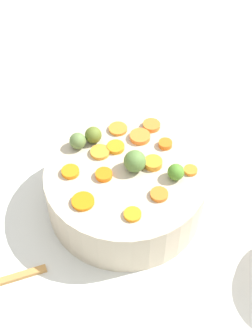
% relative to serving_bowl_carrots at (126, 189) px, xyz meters
% --- Properties ---
extents(tabletop, '(2.40, 2.40, 0.02)m').
position_rel_serving_bowl_carrots_xyz_m(tabletop, '(-0.03, 0.00, -0.06)').
color(tabletop, silver).
rests_on(tabletop, ground).
extents(serving_bowl_carrots, '(0.29, 0.29, 0.10)m').
position_rel_serving_bowl_carrots_xyz_m(serving_bowl_carrots, '(0.00, 0.00, 0.00)').
color(serving_bowl_carrots, '#BDAF97').
rests_on(serving_bowl_carrots, tabletop).
extents(carrot_slice_0, '(0.04, 0.04, 0.01)m').
position_rel_serving_bowl_carrots_xyz_m(carrot_slice_0, '(0.03, -0.04, 0.05)').
color(carrot_slice_0, orange).
rests_on(carrot_slice_0, serving_bowl_carrots).
extents(carrot_slice_1, '(0.03, 0.03, 0.01)m').
position_rel_serving_bowl_carrots_xyz_m(carrot_slice_1, '(0.04, -0.11, 0.05)').
color(carrot_slice_1, orange).
rests_on(carrot_slice_1, serving_bowl_carrots).
extents(carrot_slice_2, '(0.05, 0.05, 0.01)m').
position_rel_serving_bowl_carrots_xyz_m(carrot_slice_2, '(0.12, -0.01, 0.05)').
color(carrot_slice_2, orange).
rests_on(carrot_slice_2, serving_bowl_carrots).
extents(carrot_slice_3, '(0.04, 0.04, 0.01)m').
position_rel_serving_bowl_carrots_xyz_m(carrot_slice_3, '(-0.04, -0.07, 0.05)').
color(carrot_slice_3, orange).
rests_on(carrot_slice_3, serving_bowl_carrots).
extents(carrot_slice_4, '(0.03, 0.03, 0.01)m').
position_rel_serving_bowl_carrots_xyz_m(carrot_slice_4, '(-0.09, -0.04, 0.05)').
color(carrot_slice_4, orange).
rests_on(carrot_slice_4, serving_bowl_carrots).
extents(carrot_slice_5, '(0.04, 0.04, 0.01)m').
position_rel_serving_bowl_carrots_xyz_m(carrot_slice_5, '(0.03, 0.06, 0.05)').
color(carrot_slice_5, orange).
rests_on(carrot_slice_5, serving_bowl_carrots).
extents(carrot_slice_6, '(0.04, 0.04, 0.01)m').
position_rel_serving_bowl_carrots_xyz_m(carrot_slice_6, '(0.05, 0.04, 0.05)').
color(carrot_slice_6, orange).
rests_on(carrot_slice_6, serving_bowl_carrots).
extents(carrot_slice_7, '(0.03, 0.03, 0.01)m').
position_rel_serving_bowl_carrots_xyz_m(carrot_slice_7, '(0.08, -0.05, 0.05)').
color(carrot_slice_7, orange).
rests_on(carrot_slice_7, serving_bowl_carrots).
extents(carrot_slice_8, '(0.04, 0.04, 0.01)m').
position_rel_serving_bowl_carrots_xyz_m(carrot_slice_8, '(0.10, 0.05, 0.05)').
color(carrot_slice_8, orange).
rests_on(carrot_slice_8, serving_bowl_carrots).
extents(carrot_slice_9, '(0.05, 0.05, 0.01)m').
position_rel_serving_bowl_carrots_xyz_m(carrot_slice_9, '(-0.09, 0.05, 0.05)').
color(carrot_slice_9, orange).
rests_on(carrot_slice_9, serving_bowl_carrots).
extents(carrot_slice_10, '(0.04, 0.04, 0.01)m').
position_rel_serving_bowl_carrots_xyz_m(carrot_slice_10, '(-0.02, 0.03, 0.05)').
color(carrot_slice_10, orange).
rests_on(carrot_slice_10, serving_bowl_carrots).
extents(carrot_slice_11, '(0.04, 0.04, 0.01)m').
position_rel_serving_bowl_carrots_xyz_m(carrot_slice_11, '(-0.03, 0.09, 0.05)').
color(carrot_slice_11, orange).
rests_on(carrot_slice_11, serving_bowl_carrots).
extents(carrot_slice_12, '(0.05, 0.05, 0.01)m').
position_rel_serving_bowl_carrots_xyz_m(carrot_slice_12, '(0.09, -0.00, 0.05)').
color(carrot_slice_12, orange).
rests_on(carrot_slice_12, serving_bowl_carrots).
extents(brussels_sprout_0, '(0.03, 0.03, 0.03)m').
position_rel_serving_bowl_carrots_xyz_m(brussels_sprout_0, '(0.03, 0.10, 0.06)').
color(brussels_sprout_0, '#5D783F').
rests_on(brussels_sprout_0, serving_bowl_carrots).
extents(brussels_sprout_1, '(0.04, 0.04, 0.04)m').
position_rel_serving_bowl_carrots_xyz_m(brussels_sprout_1, '(0.01, -0.01, 0.07)').
color(brussels_sprout_1, '#547A38').
rests_on(brussels_sprout_1, serving_bowl_carrots).
extents(brussels_sprout_2, '(0.03, 0.03, 0.03)m').
position_rel_serving_bowl_carrots_xyz_m(brussels_sprout_2, '(0.05, 0.08, 0.06)').
color(brussels_sprout_2, '#5A6C25').
rests_on(brussels_sprout_2, serving_bowl_carrots).
extents(brussels_sprout_3, '(0.03, 0.03, 0.03)m').
position_rel_serving_bowl_carrots_xyz_m(brussels_sprout_3, '(0.01, -0.09, 0.06)').
color(brussels_sprout_3, '#4A8227').
rests_on(brussels_sprout_3, serving_bowl_carrots).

